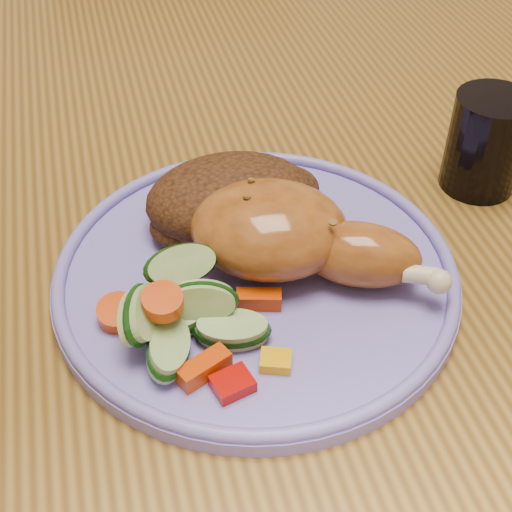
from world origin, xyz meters
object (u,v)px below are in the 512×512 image
chair_far (195,102)px  plate (256,276)px  drinking_glass (486,143)px  dining_table (310,272)px

chair_far → plate: size_ratio=2.99×
chair_far → drinking_glass: 0.72m
plate → drinking_glass: size_ratio=3.53×
dining_table → plate: size_ratio=4.60×
plate → dining_table: bearing=48.0°
dining_table → chair_far: bearing=90.0°
plate → drinking_glass: bearing=18.1°
chair_far → drinking_glass: (0.15, -0.63, 0.30)m
dining_table → drinking_glass: (0.15, -0.01, 0.13)m
dining_table → drinking_glass: size_ratio=16.21×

